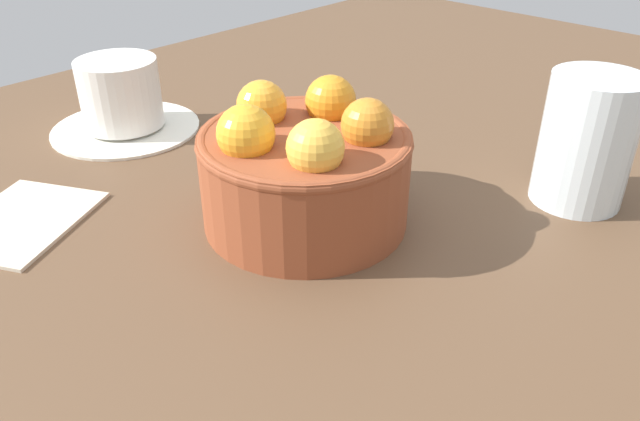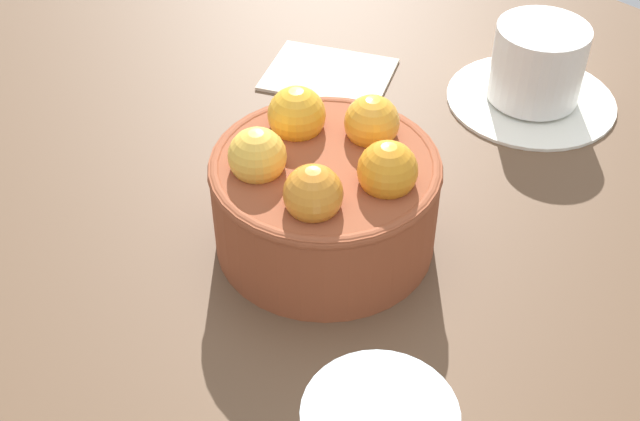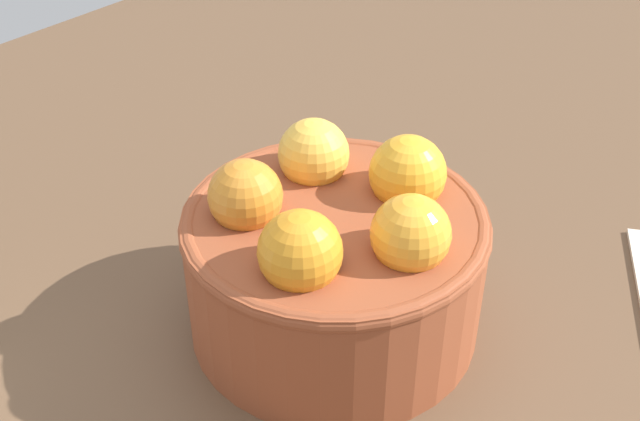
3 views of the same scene
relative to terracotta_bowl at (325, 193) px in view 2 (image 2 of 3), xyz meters
The scene contains 4 objects.
ground_plane 6.71cm from the terracotta_bowl, 148.18° to the left, with size 146.32×96.61×4.14cm, color brown.
terracotta_bowl is the anchor object (origin of this frame).
coffee_cup 25.94cm from the terracotta_bowl, 90.35° to the right, with size 14.95×14.95×7.37cm.
folded_napkin 22.78cm from the terracotta_bowl, 45.67° to the right, with size 11.34×8.81×0.60cm, color beige.
Camera 2 is at (-31.93, 31.84, 42.87)cm, focal length 47.58 mm.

